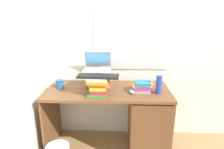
{
  "coord_description": "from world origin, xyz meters",
  "views": [
    {
      "loc": [
        0.11,
        -2.0,
        1.53
      ],
      "look_at": [
        0.05,
        -0.02,
        0.93
      ],
      "focal_mm": 30.75,
      "sensor_mm": 36.0,
      "label": 1
    }
  ],
  "objects": [
    {
      "name": "wall_left",
      "position": [
        -0.78,
        0.0,
        1.3
      ],
      "size": [
        0.05,
        6.0,
        2.6
      ],
      "primitive_type": "cube",
      "color": "silver",
      "rests_on": "ground"
    },
    {
      "name": "keyboard",
      "position": [
        -0.09,
        -0.15,
        0.95
      ],
      "size": [
        0.43,
        0.16,
        0.02
      ],
      "primitive_type": "cube",
      "rotation": [
        0.0,
        0.0,
        -0.06
      ],
      "color": "black",
      "rests_on": "book_stack_keyboard_riser"
    },
    {
      "name": "computer_mouse",
      "position": [
        0.26,
        -0.09,
        0.77
      ],
      "size": [
        0.06,
        0.1,
        0.04
      ],
      "primitive_type": "ellipsoid",
      "color": "#A5A8AD",
      "rests_on": "desk"
    },
    {
      "name": "water_bottle",
      "position": [
        0.54,
        -0.1,
        0.85
      ],
      "size": [
        0.06,
        0.06,
        0.2
      ],
      "primitive_type": "cylinder",
      "color": "#263FA5",
      "rests_on": "desk"
    },
    {
      "name": "book_stack_side",
      "position": [
        0.38,
        -0.04,
        0.8
      ],
      "size": [
        0.24,
        0.17,
        0.11
      ],
      "color": "gray",
      "rests_on": "desk"
    },
    {
      "name": "book_stack_keyboard_riser",
      "position": [
        -0.09,
        -0.15,
        0.84
      ],
      "size": [
        0.23,
        0.2,
        0.19
      ],
      "color": "#338C4C",
      "rests_on": "desk"
    },
    {
      "name": "laptop",
      "position": [
        -0.13,
        0.14,
        0.99
      ],
      "size": [
        0.31,
        0.3,
        0.21
      ],
      "color": "#B7BABF",
      "rests_on": "book_stack_tall"
    },
    {
      "name": "mug",
      "position": [
        -0.55,
        0.03,
        0.8
      ],
      "size": [
        0.12,
        0.08,
        0.1
      ],
      "color": "#265999",
      "rests_on": "desk"
    },
    {
      "name": "ground_plane",
      "position": [
        0.0,
        0.0,
        0.0
      ],
      "size": [
        6.0,
        6.0,
        0.0
      ],
      "primitive_type": "plane",
      "color": "#9E7A4C"
    },
    {
      "name": "wall_back",
      "position": [
        0.0,
        0.35,
        1.3
      ],
      "size": [
        6.0,
        0.06,
        2.6
      ],
      "color": "silver",
      "rests_on": "ground"
    },
    {
      "name": "book_stack_tall",
      "position": [
        -0.13,
        0.09,
        0.84
      ],
      "size": [
        0.25,
        0.2,
        0.19
      ],
      "color": "#B22D33",
      "rests_on": "desk"
    },
    {
      "name": "desk",
      "position": [
        0.35,
        -0.02,
        0.41
      ],
      "size": [
        1.37,
        0.62,
        0.75
      ],
      "color": "brown",
      "rests_on": "ground"
    }
  ]
}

